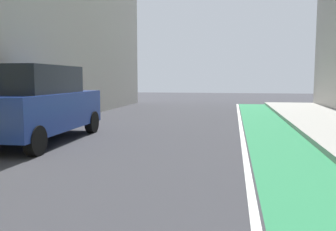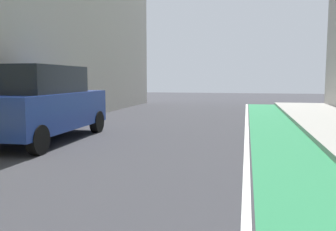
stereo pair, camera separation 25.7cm
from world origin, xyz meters
TOP-DOWN VIEW (x-y plane):
  - ground_plane at (0.00, 12.20)m, footprint 71.27×71.27m
  - bike_lane_paint at (3.23, 14.20)m, footprint 1.60×32.39m
  - lane_divider_stripe at (2.33, 14.20)m, footprint 0.12×32.39m
  - parked_suv_blue at (-2.98, 15.42)m, footprint 2.03×4.45m

SIDE VIEW (x-z plane):
  - ground_plane at x=0.00m, z-range 0.00..0.00m
  - bike_lane_paint at x=3.23m, z-range 0.00..0.00m
  - lane_divider_stripe at x=2.33m, z-range 0.00..0.00m
  - parked_suv_blue at x=-2.98m, z-range 0.03..2.01m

